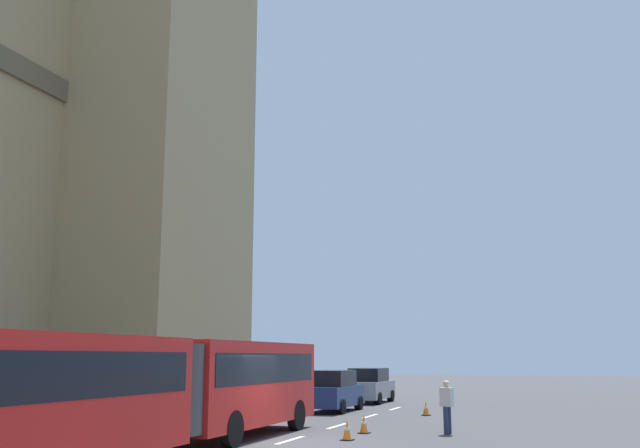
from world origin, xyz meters
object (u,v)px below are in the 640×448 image
at_px(articulated_bus, 157,385).
at_px(traffic_cone_middle, 364,424).
at_px(traffic_cone_west, 347,431).
at_px(pedestrian_near_cones, 447,405).
at_px(sedan_lead, 333,391).
at_px(sedan_trailing, 370,386).
at_px(traffic_cone_east, 426,409).

relative_size(articulated_bus, traffic_cone_middle, 29.25).
distance_m(traffic_cone_west, traffic_cone_middle, 2.04).
bearing_deg(traffic_cone_west, pedestrian_near_cones, -43.50).
xyz_separation_m(articulated_bus, sedan_lead, (15.33, 0.27, -0.83)).
distance_m(articulated_bus, traffic_cone_west, 6.18).
bearing_deg(sedan_trailing, traffic_cone_middle, -165.69).
bearing_deg(sedan_lead, sedan_trailing, 0.10).
height_order(traffic_cone_middle, pedestrian_near_cones, pedestrian_near_cones).
bearing_deg(traffic_cone_middle, traffic_cone_east, -4.44).
relative_size(traffic_cone_middle, pedestrian_near_cones, 0.34).
relative_size(articulated_bus, pedestrian_near_cones, 10.04).
xyz_separation_m(articulated_bus, traffic_cone_east, (14.52, -4.15, -1.46)).
height_order(articulated_bus, traffic_cone_west, articulated_bus).
relative_size(sedan_trailing, traffic_cone_east, 7.59).
distance_m(sedan_lead, traffic_cone_west, 11.23).
xyz_separation_m(sedan_trailing, traffic_cone_west, (-17.07, -3.88, -0.63)).
bearing_deg(sedan_trailing, traffic_cone_west, -167.20).
xyz_separation_m(traffic_cone_west, traffic_cone_east, (9.72, -0.55, 0.00)).
bearing_deg(traffic_cone_east, sedan_trailing, 31.10).
height_order(sedan_lead, traffic_cone_middle, sedan_lead).
bearing_deg(sedan_lead, traffic_cone_west, -159.83).
distance_m(traffic_cone_west, pedestrian_near_cones, 3.78).
height_order(sedan_trailing, traffic_cone_west, sedan_trailing).
distance_m(sedan_trailing, pedestrian_near_cones, 15.74).
distance_m(sedan_trailing, traffic_cone_middle, 15.52).
xyz_separation_m(traffic_cone_west, pedestrian_near_cones, (2.70, -2.57, 0.63)).
relative_size(sedan_lead, sedan_trailing, 1.00).
bearing_deg(traffic_cone_middle, articulated_bus, 152.54).
height_order(traffic_cone_west, traffic_cone_east, same).
bearing_deg(traffic_cone_west, articulated_bus, 143.15).
height_order(sedan_trailing, traffic_cone_east, sedan_trailing).
relative_size(articulated_bus, sedan_trailing, 3.86).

